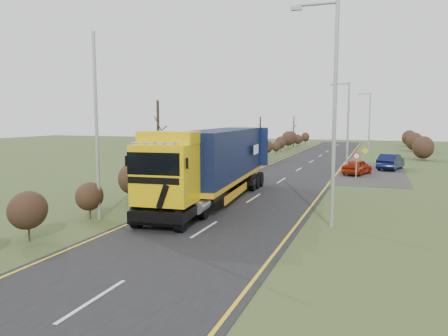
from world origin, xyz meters
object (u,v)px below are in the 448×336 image
at_px(car_blue_sedan, 391,162).
at_px(streetlight_near, 332,104).
at_px(lorry, 215,160).
at_px(speed_sign, 356,161).
at_px(car_red_hatchback, 357,167).

distance_m(car_blue_sedan, streetlight_near, 25.11).
xyz_separation_m(lorry, speed_sign, (7.34, 12.98, -0.97)).
relative_size(car_blue_sedan, speed_sign, 2.14).
distance_m(lorry, speed_sign, 14.94).
bearing_deg(speed_sign, car_red_hatchback, 90.94).
height_order(lorry, streetlight_near, streetlight_near).
xyz_separation_m(lorry, car_blue_sedan, (10.14, 20.53, -1.70)).
xyz_separation_m(lorry, streetlight_near, (6.98, -3.92, 3.09)).
distance_m(lorry, streetlight_near, 8.58).
bearing_deg(lorry, car_blue_sedan, 58.78).
distance_m(car_red_hatchback, car_blue_sedan, 5.65).
height_order(lorry, car_blue_sedan, lorry).
bearing_deg(lorry, car_red_hatchback, 60.07).
bearing_deg(car_red_hatchback, speed_sign, 108.05).
xyz_separation_m(streetlight_near, speed_sign, (0.36, 16.90, -4.06)).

